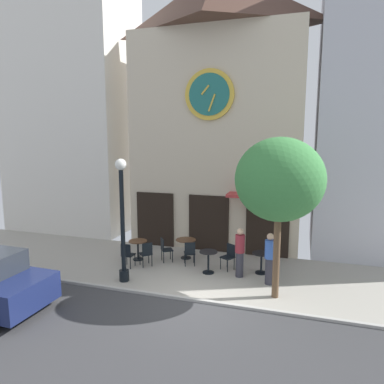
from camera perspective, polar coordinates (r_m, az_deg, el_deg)
The scene contains 16 objects.
ground_plane at distance 9.65m, azimuth -0.86°, elevation -20.10°, with size 29.15×11.26×0.13m.
clock_building at distance 15.34m, azimuth 4.12°, elevation 13.57°, with size 7.11×3.86×11.37m.
neighbor_building_left at distance 19.24m, azimuth -18.86°, elevation 14.83°, with size 6.07×3.79×13.55m.
street_lamp at distance 11.43m, azimuth -11.22°, elevation -4.54°, with size 0.36×0.36×3.99m.
street_tree at distance 10.10m, azimuth 13.99°, elevation 1.87°, with size 2.50×2.25×4.66m.
cafe_table_near_door at distance 13.71m, azimuth -8.77°, elevation -8.69°, with size 0.70×0.70×0.75m.
cafe_table_center_left at distance 13.70m, azimuth -1.01°, elevation -8.49°, with size 0.77×0.77×0.75m.
cafe_table_leftmost at distance 12.31m, azimuth 2.67°, elevation -10.74°, with size 0.62×0.62×0.77m.
cafe_table_center_right at distance 12.51m, azimuth 11.18°, elevation -10.73°, with size 0.63×0.63×0.73m.
cafe_chair_near_tree at distance 12.95m, azimuth -0.37°, elevation -9.64°, with size 0.52×0.52×0.90m.
cafe_chair_under_awning at distance 12.98m, azimuth -7.39°, elevation -9.67°, with size 0.57×0.57×0.90m.
cafe_chair_mid_row at distance 13.39m, azimuth -4.42°, elevation -9.04°, with size 0.56×0.56×0.90m.
cafe_chair_facing_wall at distance 12.97m, azimuth -10.48°, elevation -9.76°, with size 0.42×0.42×0.90m.
cafe_chair_curbside at distance 12.70m, azimuth 6.03°, elevation -10.07°, with size 0.55×0.55×0.90m.
pedestrian_maroon at distance 11.98m, azimuth 7.76°, elevation -9.61°, with size 0.41×0.41×1.67m.
pedestrian_blue at distance 11.58m, azimuth 12.48°, elevation -10.41°, with size 0.35×0.35×1.67m.
Camera 1 is at (2.66, -9.01, 4.67)m, focal length 32.89 mm.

